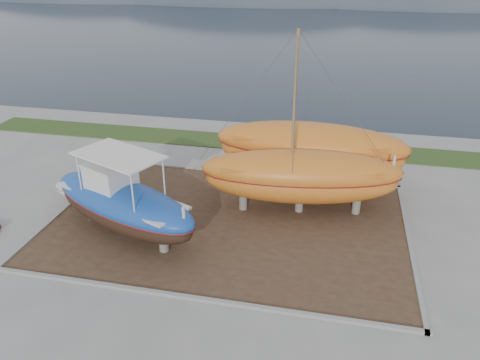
% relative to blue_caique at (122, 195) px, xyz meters
% --- Properties ---
extents(ground, '(140.00, 140.00, 0.00)m').
position_rel_blue_caique_xyz_m(ground, '(4.71, -1.90, -2.23)').
color(ground, gray).
rests_on(ground, ground).
extents(dirt_patch, '(18.00, 12.00, 0.06)m').
position_rel_blue_caique_xyz_m(dirt_patch, '(4.71, 2.10, -2.20)').
color(dirt_patch, '#422D1E').
rests_on(dirt_patch, ground).
extents(curb_frame, '(18.60, 12.60, 0.15)m').
position_rel_blue_caique_xyz_m(curb_frame, '(4.71, 2.10, -2.15)').
color(curb_frame, gray).
rests_on(curb_frame, ground).
extents(grass_strip, '(44.00, 3.00, 0.08)m').
position_rel_blue_caique_xyz_m(grass_strip, '(4.71, 13.60, -2.19)').
color(grass_strip, '#284219').
rests_on(grass_strip, ground).
extents(sea, '(260.00, 100.00, 0.04)m').
position_rel_blue_caique_xyz_m(sea, '(4.71, 68.10, -2.23)').
color(sea, '#182431').
rests_on(sea, ground).
extents(mountain_ridge, '(200.00, 36.00, 20.00)m').
position_rel_blue_caique_xyz_m(mountain_ridge, '(4.71, 123.10, -2.23)').
color(mountain_ridge, '#333D49').
rests_on(mountain_ridge, ground).
extents(blue_caique, '(9.39, 6.13, 4.33)m').
position_rel_blue_caique_xyz_m(blue_caique, '(0.00, 0.00, 0.00)').
color(blue_caique, '#1B4AA8').
rests_on(blue_caique, dirt_patch).
extents(white_dinghy, '(4.14, 1.81, 1.21)m').
position_rel_blue_caique_xyz_m(white_dinghy, '(-3.38, 2.54, -1.56)').
color(white_dinghy, silver).
rests_on(white_dinghy, dirt_patch).
extents(orange_sailboat, '(10.90, 4.55, 9.57)m').
position_rel_blue_caique_xyz_m(orange_sailboat, '(8.24, 4.13, 2.62)').
color(orange_sailboat, orange).
rests_on(orange_sailboat, dirt_patch).
extents(orange_bare_hull, '(11.43, 3.65, 3.72)m').
position_rel_blue_caique_xyz_m(orange_bare_hull, '(8.43, 7.61, -0.31)').
color(orange_bare_hull, orange).
rests_on(orange_bare_hull, dirt_patch).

